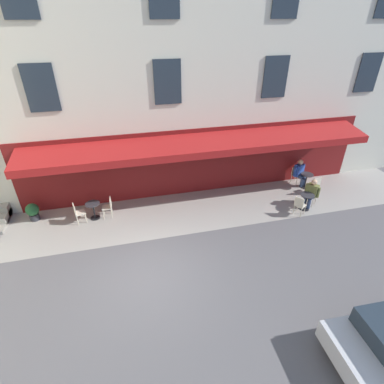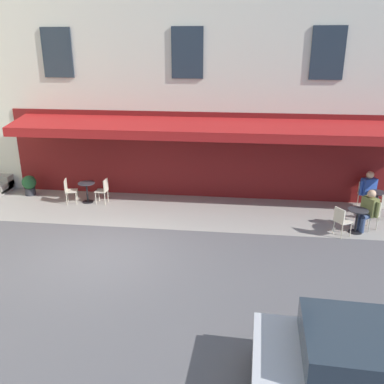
{
  "view_description": "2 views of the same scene",
  "coord_description": "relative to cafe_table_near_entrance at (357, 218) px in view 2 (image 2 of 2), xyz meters",
  "views": [
    {
      "loc": [
        0.27,
        7.14,
        7.5
      ],
      "look_at": [
        -2.19,
        -3.0,
        1.2
      ],
      "focal_mm": 27.56,
      "sensor_mm": 36.0,
      "label": 1
    },
    {
      "loc": [
        -3.62,
        9.65,
        5.37
      ],
      "look_at": [
        -2.15,
        -2.32,
        1.09
      ],
      "focal_mm": 38.18,
      "sensor_mm": 36.0,
      "label": 2
    }
  ],
  "objects": [
    {
      "name": "ground_plane",
      "position": [
        7.22,
        2.3,
        -0.49
      ],
      "size": [
        70.0,
        70.0,
        0.0
      ],
      "primitive_type": "plane",
      "color": "#565456"
    },
    {
      "name": "sidewalk_cafe_terrace",
      "position": [
        3.97,
        -1.1,
        -0.49
      ],
      "size": [
        20.5,
        3.2,
        0.01
      ],
      "primitive_type": "cube",
      "color": "gray",
      "rests_on": "ground_plane"
    },
    {
      "name": "cafe_table_near_entrance",
      "position": [
        0.0,
        0.0,
        0.0
      ],
      "size": [
        0.6,
        0.6,
        0.75
      ],
      "color": "black",
      "rests_on": "ground_plane"
    },
    {
      "name": "cafe_chair_cream_kerbside",
      "position": [
        0.54,
        0.33,
        0.06
      ],
      "size": [
        0.55,
        0.55,
        0.91
      ],
      "color": "beige",
      "rests_on": "ground_plane"
    },
    {
      "name": "cafe_chair_cream_corner_left",
      "position": [
        -0.52,
        -0.35,
        0.06
      ],
      "size": [
        0.55,
        0.55,
        0.91
      ],
      "color": "beige",
      "rests_on": "ground_plane"
    },
    {
      "name": "cafe_table_mid_terrace",
      "position": [
        9.11,
        -1.5,
        0.0
      ],
      "size": [
        0.6,
        0.6,
        0.75
      ],
      "color": "black",
      "rests_on": "ground_plane"
    },
    {
      "name": "cafe_chair_cream_back_row",
      "position": [
        9.72,
        -1.34,
        0.06
      ],
      "size": [
        0.49,
        0.49,
        0.91
      ],
      "color": "beige",
      "rests_on": "ground_plane"
    },
    {
      "name": "cafe_chair_cream_corner_right",
      "position": [
        8.48,
        -1.49,
        0.06
      ],
      "size": [
        0.41,
        0.41,
        0.91
      ],
      "color": "beige",
      "rests_on": "ground_plane"
    },
    {
      "name": "cafe_table_streetside",
      "position": [
        -1.08,
        -1.73,
        0.0
      ],
      "size": [
        0.6,
        0.6,
        0.75
      ],
      "color": "black",
      "rests_on": "ground_plane"
    },
    {
      "name": "cafe_chair_cream_near_door",
      "position": [
        -0.83,
        -2.31,
        0.06
      ],
      "size": [
        0.53,
        0.53,
        0.91
      ],
      "color": "beige",
      "rests_on": "ground_plane"
    },
    {
      "name": "seated_patron_in_olive",
      "position": [
        -0.35,
        -0.23,
        0.21
      ],
      "size": [
        0.64,
        0.62,
        1.31
      ],
      "color": "navy",
      "rests_on": "ground_plane"
    },
    {
      "name": "seated_companion_in_blue",
      "position": [
        -0.91,
        -2.11,
        0.23
      ],
      "size": [
        0.66,
        0.67,
        1.35
      ],
      "color": "navy",
      "rests_on": "ground_plane"
    },
    {
      "name": "potted_plant_under_sign",
      "position": [
        11.59,
        -2.0,
        -0.07
      ],
      "size": [
        0.53,
        0.53,
        0.77
      ],
      "color": "#2D2D33",
      "rests_on": "ground_plane"
    }
  ]
}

